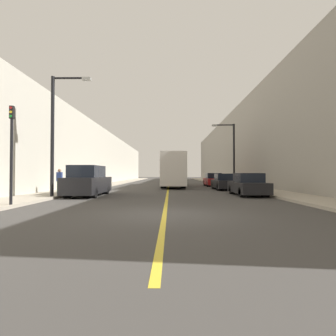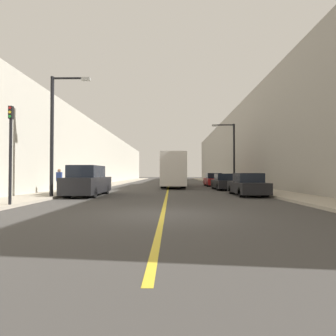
{
  "view_description": "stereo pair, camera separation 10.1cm",
  "coord_description": "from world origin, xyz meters",
  "px_view_note": "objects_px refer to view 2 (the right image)",
  "views": [
    {
      "loc": [
        0.21,
        -9.33,
        1.45
      ],
      "look_at": [
        -0.03,
        16.24,
        2.0
      ],
      "focal_mm": 28.0,
      "sensor_mm": 36.0,
      "label": 1
    },
    {
      "loc": [
        0.31,
        -9.33,
        1.45
      ],
      "look_at": [
        -0.03,
        16.24,
        2.0
      ],
      "focal_mm": 28.0,
      "sensor_mm": 36.0,
      "label": 2
    }
  ],
  "objects_px": {
    "bus": "(173,170)",
    "street_lamp_right": "(232,150)",
    "street_lamp_left": "(55,128)",
    "car_right_near": "(247,185)",
    "pedestrian": "(59,180)",
    "car_right_mid": "(225,182)",
    "traffic_light": "(10,151)",
    "parked_suv_left": "(88,182)",
    "car_right_far": "(213,180)"
  },
  "relations": [
    {
      "from": "parked_suv_left",
      "to": "traffic_light",
      "type": "distance_m",
      "value": 6.3
    },
    {
      "from": "street_lamp_right",
      "to": "traffic_light",
      "type": "distance_m",
      "value": 20.24
    },
    {
      "from": "parked_suv_left",
      "to": "car_right_near",
      "type": "xyz_separation_m",
      "value": [
        10.48,
        0.37,
        -0.24
      ]
    },
    {
      "from": "pedestrian",
      "to": "car_right_near",
      "type": "bearing_deg",
      "value": -1.95
    },
    {
      "from": "bus",
      "to": "car_right_near",
      "type": "xyz_separation_m",
      "value": [
        4.84,
        -12.23,
        -1.19
      ]
    },
    {
      "from": "bus",
      "to": "car_right_far",
      "type": "distance_m",
      "value": 4.92
    },
    {
      "from": "bus",
      "to": "traffic_light",
      "type": "xyz_separation_m",
      "value": [
        -7.03,
        -18.56,
        0.56
      ]
    },
    {
      "from": "car_right_far",
      "to": "street_lamp_left",
      "type": "bearing_deg",
      "value": -127.07
    },
    {
      "from": "car_right_near",
      "to": "pedestrian",
      "type": "bearing_deg",
      "value": 178.05
    },
    {
      "from": "street_lamp_right",
      "to": "street_lamp_left",
      "type": "bearing_deg",
      "value": -138.42
    },
    {
      "from": "car_right_near",
      "to": "street_lamp_left",
      "type": "xyz_separation_m",
      "value": [
        -11.77,
        -2.28,
        3.45
      ]
    },
    {
      "from": "street_lamp_right",
      "to": "car_right_near",
      "type": "bearing_deg",
      "value": -96.88
    },
    {
      "from": "parked_suv_left",
      "to": "car_right_far",
      "type": "height_order",
      "value": "parked_suv_left"
    },
    {
      "from": "parked_suv_left",
      "to": "bus",
      "type": "bearing_deg",
      "value": 65.92
    },
    {
      "from": "parked_suv_left",
      "to": "pedestrian",
      "type": "relative_size",
      "value": 3.03
    },
    {
      "from": "traffic_light",
      "to": "pedestrian",
      "type": "height_order",
      "value": "traffic_light"
    },
    {
      "from": "bus",
      "to": "street_lamp_right",
      "type": "bearing_deg",
      "value": -27.44
    },
    {
      "from": "bus",
      "to": "street_lamp_left",
      "type": "xyz_separation_m",
      "value": [
        -6.93,
        -14.51,
        2.26
      ]
    },
    {
      "from": "parked_suv_left",
      "to": "pedestrian",
      "type": "distance_m",
      "value": 2.36
    },
    {
      "from": "parked_suv_left",
      "to": "traffic_light",
      "type": "height_order",
      "value": "traffic_light"
    },
    {
      "from": "bus",
      "to": "street_lamp_left",
      "type": "height_order",
      "value": "street_lamp_left"
    },
    {
      "from": "car_right_near",
      "to": "pedestrian",
      "type": "distance_m",
      "value": 12.7
    },
    {
      "from": "parked_suv_left",
      "to": "street_lamp_right",
      "type": "height_order",
      "value": "street_lamp_right"
    },
    {
      "from": "pedestrian",
      "to": "bus",
      "type": "bearing_deg",
      "value": 56.38
    },
    {
      "from": "bus",
      "to": "street_lamp_right",
      "type": "xyz_separation_m",
      "value": [
        5.95,
        -3.09,
        1.94
      ]
    },
    {
      "from": "car_right_far",
      "to": "street_lamp_right",
      "type": "bearing_deg",
      "value": -72.42
    },
    {
      "from": "car_right_mid",
      "to": "car_right_far",
      "type": "xyz_separation_m",
      "value": [
        0.07,
        6.92,
        0.02
      ]
    },
    {
      "from": "bus",
      "to": "traffic_light",
      "type": "relative_size",
      "value": 3.07
    },
    {
      "from": "bus",
      "to": "street_lamp_left",
      "type": "distance_m",
      "value": 16.24
    },
    {
      "from": "car_right_mid",
      "to": "traffic_light",
      "type": "xyz_separation_m",
      "value": [
        -11.65,
        -12.51,
        1.77
      ]
    },
    {
      "from": "car_right_mid",
      "to": "traffic_light",
      "type": "height_order",
      "value": "traffic_light"
    },
    {
      "from": "car_right_mid",
      "to": "car_right_far",
      "type": "distance_m",
      "value": 6.92
    },
    {
      "from": "bus",
      "to": "car_right_mid",
      "type": "bearing_deg",
      "value": -52.6
    },
    {
      "from": "bus",
      "to": "car_right_far",
      "type": "relative_size",
      "value": 3.03
    },
    {
      "from": "bus",
      "to": "car_right_mid",
      "type": "height_order",
      "value": "bus"
    },
    {
      "from": "parked_suv_left",
      "to": "car_right_mid",
      "type": "distance_m",
      "value": 12.18
    },
    {
      "from": "street_lamp_right",
      "to": "pedestrian",
      "type": "height_order",
      "value": "street_lamp_right"
    },
    {
      "from": "car_right_mid",
      "to": "car_right_near",
      "type": "bearing_deg",
      "value": -87.96
    },
    {
      "from": "street_lamp_left",
      "to": "bus",
      "type": "bearing_deg",
      "value": 64.48
    },
    {
      "from": "street_lamp_left",
      "to": "pedestrian",
      "type": "relative_size",
      "value": 4.26
    },
    {
      "from": "parked_suv_left",
      "to": "car_right_mid",
      "type": "relative_size",
      "value": 1.13
    },
    {
      "from": "car_right_far",
      "to": "traffic_light",
      "type": "relative_size",
      "value": 1.01
    },
    {
      "from": "bus",
      "to": "car_right_mid",
      "type": "distance_m",
      "value": 7.7
    },
    {
      "from": "bus",
      "to": "parked_suv_left",
      "type": "xyz_separation_m",
      "value": [
        -5.64,
        -12.61,
        -0.95
      ]
    },
    {
      "from": "bus",
      "to": "car_right_mid",
      "type": "xyz_separation_m",
      "value": [
        4.62,
        -6.05,
        -1.2
      ]
    },
    {
      "from": "street_lamp_left",
      "to": "traffic_light",
      "type": "distance_m",
      "value": 4.39
    },
    {
      "from": "bus",
      "to": "parked_suv_left",
      "type": "relative_size",
      "value": 2.6
    },
    {
      "from": "traffic_light",
      "to": "pedestrian",
      "type": "xyz_separation_m",
      "value": [
        -0.82,
        6.75,
        -1.44
      ]
    },
    {
      "from": "traffic_light",
      "to": "pedestrian",
      "type": "relative_size",
      "value": 2.56
    },
    {
      "from": "traffic_light",
      "to": "bus",
      "type": "bearing_deg",
      "value": 69.26
    }
  ]
}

